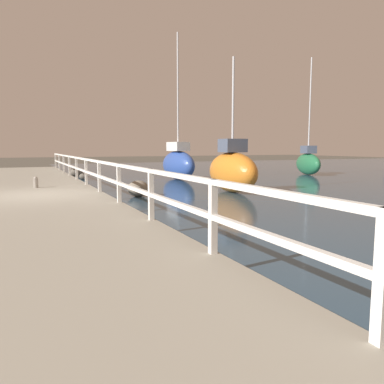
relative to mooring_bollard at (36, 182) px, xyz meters
The scene contains 10 objects.
ground_plane 2.39m from the mooring_bollard, 92.75° to the right, with size 120.00×120.00×0.00m, color #4C473D.
dock_walkway 2.36m from the mooring_bollard, 92.75° to the right, with size 4.21×36.00×0.31m.
railing 3.04m from the mooring_bollard, 50.84° to the right, with size 0.10×32.50×1.06m.
boulder_downstream 3.83m from the mooring_bollard, 26.59° to the right, with size 0.79×0.71×0.59m.
boulder_upstream 8.93m from the mooring_bollard, 73.09° to the left, with size 0.76×0.68×0.57m.
boulder_water_edge 6.99m from the mooring_bollard, 67.09° to the left, with size 0.49×0.44×0.37m.
mooring_bollard is the anchor object (origin of this frame).
sailboat_orange 7.53m from the mooring_bollard, 15.38° to the right, with size 1.44×3.40×5.30m.
sailboat_green 17.31m from the mooring_bollard, 14.12° to the left, with size 2.06×3.58×7.50m.
sailboat_blue 8.72m from the mooring_bollard, 29.90° to the left, with size 1.29×3.47×7.94m.
Camera 1 is at (-0.42, -12.65, 1.81)m, focal length 35.00 mm.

